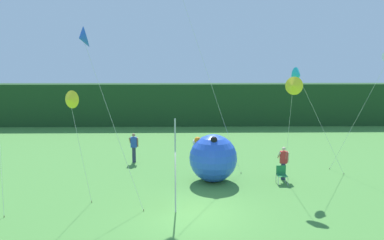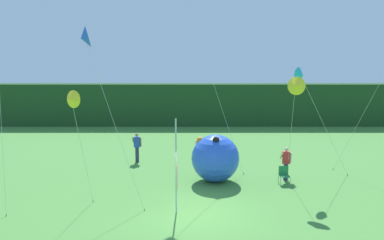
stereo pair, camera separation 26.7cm
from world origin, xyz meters
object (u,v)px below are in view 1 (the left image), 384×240
at_px(inflatable_balloon, 213,158).
at_px(kite_yellow_delta_4, 293,86).
at_px(person_near_banner, 283,162).
at_px(folding_chair, 282,173).
at_px(kite_yellow_delta_5, 70,100).
at_px(kite_blue_delta_1, 83,38).
at_px(banner_flag, 175,166).
at_px(person_mid_field, 134,147).
at_px(kite_cyan_delta_0, 298,75).

height_order(inflatable_balloon, kite_yellow_delta_4, kite_yellow_delta_4).
relative_size(person_near_banner, folding_chair, 1.94).
xyz_separation_m(inflatable_balloon, folding_chair, (3.41, -0.42, -0.70)).
relative_size(person_near_banner, inflatable_balloon, 0.71).
bearing_deg(kite_yellow_delta_5, kite_blue_delta_1, 71.34).
height_order(person_near_banner, kite_yellow_delta_5, kite_yellow_delta_5).
distance_m(person_near_banner, kite_yellow_delta_5, 11.09).
xyz_separation_m(folding_chair, kite_blue_delta_1, (-9.02, -2.49, 6.52)).
bearing_deg(kite_yellow_delta_4, folding_chair, 96.10).
xyz_separation_m(kite_yellow_delta_4, kite_yellow_delta_5, (-9.48, -2.44, -0.38)).
distance_m(person_near_banner, kite_yellow_delta_4, 4.39).
xyz_separation_m(banner_flag, folding_chair, (5.23, 3.43, -1.34)).
xyz_separation_m(banner_flag, person_near_banner, (5.46, 4.08, -0.93)).
relative_size(person_mid_field, folding_chair, 2.00).
bearing_deg(kite_yellow_delta_5, kite_yellow_delta_4, 14.43).
distance_m(folding_chair, kite_blue_delta_1, 11.40).
bearing_deg(inflatable_balloon, folding_chair, -7.06).
relative_size(kite_cyan_delta_0, kite_yellow_delta_5, 1.17).
xyz_separation_m(folding_chair, kite_cyan_delta_0, (0.72, 0.29, 4.87)).
relative_size(banner_flag, folding_chair, 4.34).
bearing_deg(kite_yellow_delta_4, kite_yellow_delta_5, -165.57).
bearing_deg(kite_yellow_delta_5, person_near_banner, 23.45).
relative_size(banner_flag, kite_cyan_delta_0, 0.67).
distance_m(kite_yellow_delta_4, kite_yellow_delta_5, 9.79).
xyz_separation_m(person_mid_field, inflatable_balloon, (4.50, -3.91, 0.26)).
bearing_deg(kite_yellow_delta_5, banner_flag, 1.10).
relative_size(banner_flag, person_mid_field, 2.17).
height_order(banner_flag, person_mid_field, banner_flag).
height_order(folding_chair, kite_yellow_delta_4, kite_yellow_delta_4).
distance_m(person_mid_field, kite_yellow_delta_4, 10.47).
xyz_separation_m(person_near_banner, kite_yellow_delta_4, (-0.12, -1.73, 4.03)).
relative_size(person_mid_field, kite_yellow_delta_4, 0.33).
bearing_deg(folding_chair, person_mid_field, 151.30).
bearing_deg(folding_chair, banner_flag, -146.68).
height_order(person_mid_field, inflatable_balloon, inflatable_balloon).
bearing_deg(kite_cyan_delta_0, folding_chair, -157.73).
height_order(inflatable_balloon, folding_chair, inflatable_balloon).
distance_m(person_mid_field, inflatable_balloon, 5.97).
bearing_deg(kite_blue_delta_1, folding_chair, 15.43).
height_order(folding_chair, kite_blue_delta_1, kite_blue_delta_1).
distance_m(person_near_banner, kite_cyan_delta_0, 4.50).
xyz_separation_m(banner_flag, kite_cyan_delta_0, (5.94, 3.73, 3.53)).
relative_size(kite_yellow_delta_4, kite_yellow_delta_5, 1.09).
bearing_deg(person_near_banner, kite_yellow_delta_4, -94.09).
xyz_separation_m(person_mid_field, kite_blue_delta_1, (-1.11, -6.82, 6.08)).
relative_size(person_near_banner, kite_cyan_delta_0, 0.30).
height_order(folding_chair, kite_cyan_delta_0, kite_cyan_delta_0).
distance_m(person_near_banner, inflatable_balloon, 3.66).
bearing_deg(kite_blue_delta_1, person_mid_field, 80.78).
height_order(person_mid_field, kite_cyan_delta_0, kite_cyan_delta_0).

